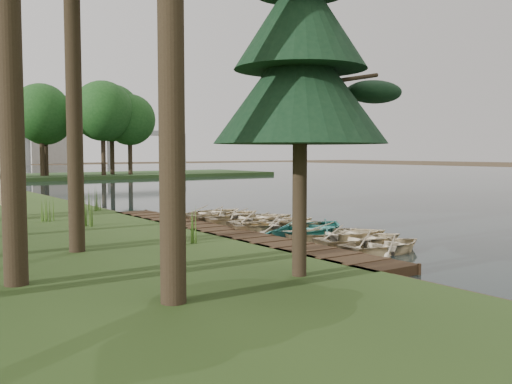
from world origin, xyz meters
TOP-DOWN VIEW (x-y plane):
  - ground at (0.00, 0.00)m, footprint 300.00×300.00m
  - water at (30.00, 20.00)m, footprint 130.00×200.00m
  - boardwalk at (-1.60, 0.00)m, footprint 1.60×16.00m
  - peninsula at (8.00, 50.00)m, footprint 50.00×14.00m
  - far_trees at (4.67, 50.00)m, footprint 45.60×5.60m
  - building_a at (30.00, 140.00)m, footprint 10.00×8.00m
  - rowboat_0 at (0.78, -5.39)m, footprint 3.05×2.22m
  - rowboat_1 at (0.96, -4.29)m, footprint 3.46×2.69m
  - rowboat_2 at (0.92, -3.18)m, footprint 4.22×3.69m
  - rowboat_3 at (1.07, -1.81)m, footprint 4.43×3.81m
  - rowboat_4 at (0.71, -0.38)m, footprint 4.32×3.70m
  - rowboat_5 at (1.10, 0.51)m, footprint 3.90×3.02m
  - rowboat_6 at (1.01, 1.98)m, footprint 4.23×3.41m
  - rowboat_7 at (0.89, 3.48)m, footprint 4.02×3.22m
  - rowboat_8 at (0.83, 4.53)m, footprint 4.15×3.50m
  - stored_rowboat at (-6.73, 9.00)m, footprint 3.52×3.45m
  - pine_tree at (-4.04, -7.27)m, footprint 3.80×3.80m
  - reeds_0 at (-3.90, -1.77)m, footprint 0.60×0.60m
  - reeds_1 at (-5.12, 3.87)m, footprint 0.60×0.60m
  - reeds_2 at (-5.89, 6.29)m, footprint 0.60×0.60m
  - reeds_3 at (-2.90, 9.31)m, footprint 0.60×0.60m

SIDE VIEW (x-z plane):
  - ground at x=0.00m, z-range 0.00..0.00m
  - water at x=30.00m, z-range 0.00..0.05m
  - boardwalk at x=-1.60m, z-range 0.00..0.30m
  - peninsula at x=8.00m, z-range 0.00..0.45m
  - rowboat_0 at x=0.78m, z-range 0.05..0.67m
  - rowboat_1 at x=0.96m, z-range 0.05..0.71m
  - rowboat_2 at x=0.92m, z-range 0.05..0.78m
  - rowboat_8 at x=0.83m, z-range 0.05..0.78m
  - rowboat_7 at x=0.89m, z-range 0.05..0.79m
  - rowboat_5 at x=1.10m, z-range 0.05..0.79m
  - rowboat_4 at x=0.71m, z-range 0.05..0.81m
  - rowboat_3 at x=1.07m, z-range 0.05..0.82m
  - rowboat_6 at x=1.01m, z-range 0.05..0.83m
  - stored_rowboat at x=-6.73m, z-range 0.30..0.90m
  - reeds_2 at x=-5.89m, z-range 0.30..1.21m
  - reeds_0 at x=-3.90m, z-range 0.30..1.31m
  - reeds_1 at x=-5.12m, z-range 0.30..1.43m
  - reeds_3 at x=-2.90m, z-range 0.30..1.45m
  - pine_tree at x=-4.04m, z-range 1.25..9.28m
  - far_trees at x=4.67m, z-range 2.03..10.83m
  - building_a at x=30.00m, z-range 0.00..18.00m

